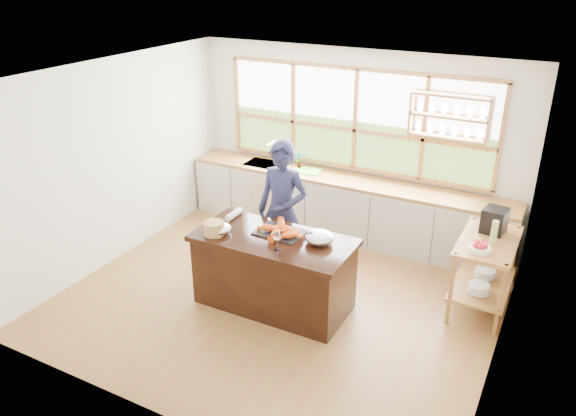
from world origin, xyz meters
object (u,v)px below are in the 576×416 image
Objects in this scene: island at (274,272)px; wicker_basket at (214,228)px; espresso_machine at (494,220)px; cook at (282,211)px.

wicker_basket is (-0.65, -0.24, 0.52)m from island.
espresso_machine reaches higher than wicker_basket.
wicker_basket is at bearing -115.51° from cook.
island is at bearing 20.33° from wicker_basket.
island is at bearing -140.31° from espresso_machine.
cook reaches higher than island.
cook reaches higher than espresso_machine.
cook is 0.99m from wicker_basket.
wicker_basket is (-0.41, -0.90, 0.06)m from cook.
wicker_basket is at bearing -142.65° from espresso_machine.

